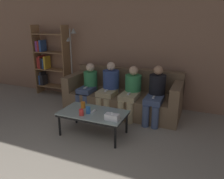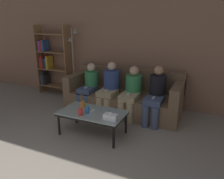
{
  "view_description": "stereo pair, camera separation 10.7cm",
  "coord_description": "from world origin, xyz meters",
  "views": [
    {
      "loc": [
        1.54,
        -0.74,
        1.91
      ],
      "look_at": [
        0.0,
        2.92,
        0.67
      ],
      "focal_mm": 35.0,
      "sensor_mm": 36.0,
      "label": 1
    },
    {
      "loc": [
        1.64,
        -0.69,
        1.91
      ],
      "look_at": [
        0.0,
        2.92,
        0.67
      ],
      "focal_mm": 35.0,
      "sensor_mm": 36.0,
      "label": 2
    }
  ],
  "objects": [
    {
      "name": "bookshelf",
      "position": [
        -2.26,
        3.91,
        0.9
      ],
      "size": [
        0.95,
        0.32,
        1.83
      ],
      "color": "#9E754C",
      "rests_on": "ground_plane"
    },
    {
      "name": "seated_person_mid_right",
      "position": [
        0.25,
        3.34,
        0.56
      ],
      "size": [
        0.33,
        0.7,
        1.04
      ],
      "color": "tan",
      "rests_on": "ground_plane"
    },
    {
      "name": "seated_person_left_end",
      "position": [
        -0.75,
        3.35,
        0.55
      ],
      "size": [
        0.31,
        0.63,
        1.03
      ],
      "color": "#47567A",
      "rests_on": "ground_plane"
    },
    {
      "name": "tissue_box",
      "position": [
        0.32,
        2.17,
        0.47
      ],
      "size": [
        0.22,
        0.12,
        0.13
      ],
      "color": "white",
      "rests_on": "coffee_table"
    },
    {
      "name": "wall_back",
      "position": [
        0.0,
        4.14,
        1.3
      ],
      "size": [
        12.0,
        0.06,
        2.6
      ],
      "color": "#9E755B",
      "rests_on": "ground_plane"
    },
    {
      "name": "cup_far_center",
      "position": [
        -0.16,
        2.25,
        0.48
      ],
      "size": [
        0.08,
        0.08,
        0.12
      ],
      "color": "#3372BF",
      "rests_on": "coffee_table"
    },
    {
      "name": "seated_person_right_end",
      "position": [
        0.75,
        3.34,
        0.58
      ],
      "size": [
        0.33,
        0.72,
        1.09
      ],
      "color": "#47567A",
      "rests_on": "ground_plane"
    },
    {
      "name": "cup_near_left",
      "position": [
        -0.22,
        2.13,
        0.47
      ],
      "size": [
        0.08,
        0.08,
        0.11
      ],
      "color": "red",
      "rests_on": "coffee_table"
    },
    {
      "name": "game_remote",
      "position": [
        -0.1,
        2.33,
        0.43
      ],
      "size": [
        0.04,
        0.15,
        0.02
      ],
      "color": "white",
      "rests_on": "coffee_table"
    },
    {
      "name": "couch",
      "position": [
        0.0,
        3.58,
        0.32
      ],
      "size": [
        2.47,
        0.99,
        0.89
      ],
      "color": "brown",
      "rests_on": "ground_plane"
    },
    {
      "name": "seated_person_mid_left",
      "position": [
        -0.25,
        3.36,
        0.59
      ],
      "size": [
        0.35,
        0.67,
        1.09
      ],
      "color": "tan",
      "rests_on": "ground_plane"
    },
    {
      "name": "standing_lamp",
      "position": [
        -1.41,
        3.77,
        1.08
      ],
      "size": [
        0.31,
        0.26,
        1.76
      ],
      "color": "gray",
      "rests_on": "ground_plane"
    },
    {
      "name": "coffee_table",
      "position": [
        -0.1,
        2.33,
        0.38
      ],
      "size": [
        1.14,
        0.64,
        0.42
      ],
      "color": "#8C9E99",
      "rests_on": "ground_plane"
    },
    {
      "name": "cup_near_right",
      "position": [
        -0.36,
        2.43,
        0.47
      ],
      "size": [
        0.08,
        0.08,
        0.11
      ],
      "color": "orange",
      "rests_on": "coffee_table"
    }
  ]
}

